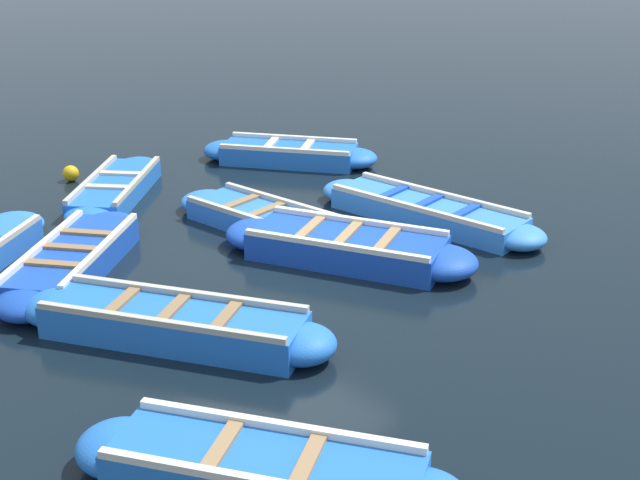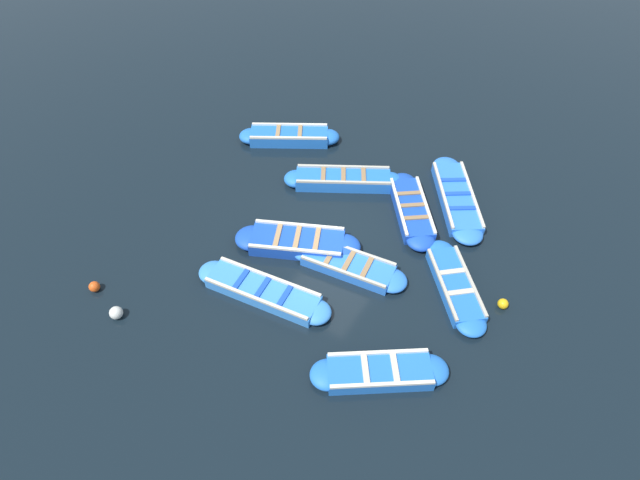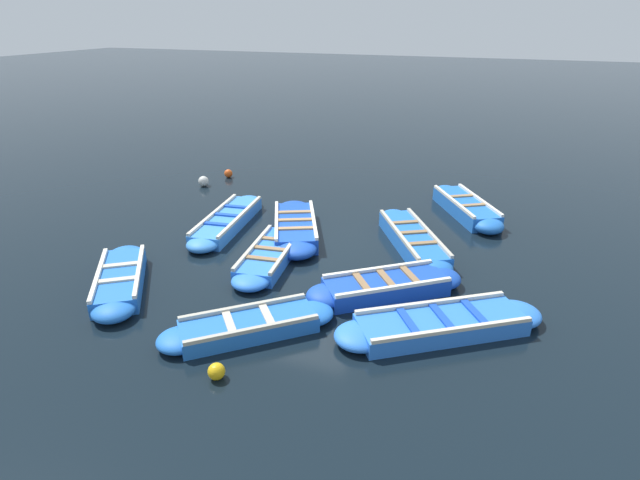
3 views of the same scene
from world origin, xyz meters
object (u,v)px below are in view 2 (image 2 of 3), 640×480
boat_centre (455,285)px  boat_tucked (343,180)px  buoy_orange_near (116,313)px  boat_inner_gap (289,136)px  boat_end_of_row (348,265)px  buoy_yellow_far (94,287)px  buoy_white_drifting (503,304)px  boat_stern_in (379,372)px  boat_outer_right (263,291)px  boat_broadside (297,242)px  boat_mid_row (456,198)px  boat_drifting (411,210)px

boat_centre → boat_tucked: boat_tucked is taller
boat_centre → buoy_orange_near: boat_centre is taller
boat_inner_gap → boat_end_of_row: size_ratio=1.00×
buoy_yellow_far → buoy_white_drifting: bearing=29.4°
boat_stern_in → boat_end_of_row: (-2.18, 2.35, -0.02)m
boat_inner_gap → boat_end_of_row: (4.58, -3.83, -0.05)m
boat_stern_in → boat_centre: bearing=81.2°
boat_inner_gap → boat_centre: boat_inner_gap is taller
boat_centre → buoy_yellow_far: (-7.90, -5.05, -0.01)m
buoy_white_drifting → boat_inner_gap: bearing=161.7°
boat_tucked → boat_outer_right: bearing=-84.6°
boat_broadside → boat_stern_in: bearing=-30.9°
boat_mid_row → boat_outer_right: same height
buoy_orange_near → buoy_yellow_far: 1.15m
boat_mid_row → boat_drifting: 1.54m
boat_broadside → buoy_yellow_far: (-3.61, -4.08, -0.05)m
boat_inner_gap → boat_end_of_row: bearing=-39.9°
boat_stern_in → buoy_white_drifting: bearing=62.4°
buoy_orange_near → boat_drifting: bearing=57.5°
boat_broadside → buoy_orange_near: bearing=-119.9°
buoy_orange_near → buoy_yellow_far: size_ratio=1.18×
boat_centre → buoy_yellow_far: 9.38m
boat_inner_gap → boat_stern_in: bearing=-42.4°
boat_mid_row → boat_centre: 3.38m
boat_stern_in → boat_centre: boat_stern_in is taller
buoy_orange_near → buoy_white_drifting: (8.03, 5.44, -0.03)m
buoy_white_drifting → boat_mid_row: bearing=129.3°
boat_outer_right → boat_end_of_row: size_ratio=1.14×
boat_mid_row → boat_outer_right: bearing=-115.5°
boat_stern_in → buoy_white_drifting: 3.79m
boat_stern_in → boat_inner_gap: (-6.77, 6.17, 0.03)m
boat_broadside → boat_end_of_row: boat_broadside is taller
boat_stern_in → boat_end_of_row: 3.21m
boat_outer_right → buoy_yellow_far: 4.40m
boat_outer_right → boat_tucked: (-0.45, 4.82, 0.04)m
buoy_orange_near → boat_stern_in: bearing=18.3°
buoy_orange_near → buoy_yellow_far: (-1.12, 0.27, -0.03)m
boat_mid_row → buoy_yellow_far: boat_mid_row is taller
boat_broadside → boat_drifting: bearing=53.7°
boat_inner_gap → buoy_orange_near: size_ratio=10.14×
boat_end_of_row → buoy_yellow_far: size_ratio=12.01×
boat_tucked → boat_inner_gap: bearing=160.8°
buoy_orange_near → boat_end_of_row: bearing=47.2°
boat_mid_row → boat_end_of_row: boat_mid_row is taller
boat_tucked → buoy_yellow_far: size_ratio=12.82×
boat_mid_row → boat_centre: boat_mid_row is taller
boat_inner_gap → buoy_white_drifting: boat_inner_gap is taller
boat_centre → boat_end_of_row: 2.84m
boat_inner_gap → boat_centre: 7.84m
boat_stern_in → buoy_orange_near: (-6.28, -2.08, -0.00)m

